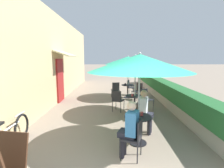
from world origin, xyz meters
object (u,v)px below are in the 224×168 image
at_px(cafe_chair_near_left, 141,115).
at_px(patio_umbrella_far, 129,60).
at_px(seated_patron_near_left, 145,110).
at_px(cafe_chair_mid_back, 118,99).
at_px(bicycle_leaning, 10,136).
at_px(cafe_chair_far_left, 130,86).
at_px(coffee_cup_mid, 133,95).
at_px(cafe_chair_far_right, 116,89).
at_px(cafe_chair_mid_right, 146,98).
at_px(patio_table_mid, 135,101).
at_px(patio_table_far, 128,89).
at_px(coffee_cup_far, 126,84).
at_px(patio_table_near, 139,125).
at_px(patio_umbrella_near, 140,63).
at_px(cafe_chair_far_back, 139,90).
at_px(seated_patron_near_right, 130,127).
at_px(cafe_chair_near_right, 135,135).
at_px(coffee_cup_near, 142,114).
at_px(cafe_chair_mid_left, 142,105).
at_px(patio_umbrella_mid, 136,61).

height_order(cafe_chair_near_left, patio_umbrella_far, patio_umbrella_far).
distance_m(seated_patron_near_left, cafe_chair_mid_back, 2.14).
bearing_deg(cafe_chair_near_left, bicycle_leaning, -51.47).
xyz_separation_m(cafe_chair_mid_back, cafe_chair_far_left, (0.82, 3.20, 0.00)).
xyz_separation_m(coffee_cup_mid, cafe_chair_far_right, (-0.59, 2.70, -0.23)).
bearing_deg(cafe_chair_near_left, cafe_chair_mid_right, -173.45).
xyz_separation_m(patio_table_mid, patio_table_far, (-0.02, 2.76, 0.00)).
bearing_deg(seated_patron_near_left, cafe_chair_mid_back, -139.55).
xyz_separation_m(seated_patron_near_left, patio_table_far, (-0.08, 4.55, -0.20)).
xyz_separation_m(cafe_chair_near_left, seated_patron_near_left, (0.10, -0.04, 0.17)).
bearing_deg(seated_patron_near_left, bicycle_leaning, -52.63).
bearing_deg(coffee_cup_far, patio_table_near, -90.68).
bearing_deg(patio_table_far, cafe_chair_mid_back, -104.08).
xyz_separation_m(patio_umbrella_near, cafe_chair_far_back, (0.69, 4.68, -1.50)).
relative_size(cafe_chair_mid_back, patio_table_far, 1.23).
height_order(seated_patron_near_right, coffee_cup_far, seated_patron_near_right).
xyz_separation_m(patio_umbrella_near, cafe_chair_near_right, (-0.17, -0.67, -1.50)).
xyz_separation_m(coffee_cup_near, cafe_chair_mid_right, (0.64, 2.82, -0.23)).
bearing_deg(coffee_cup_far, patio_umbrella_far, -14.21).
height_order(cafe_chair_mid_left, patio_table_far, cafe_chair_mid_left).
distance_m(seated_patron_near_left, coffee_cup_far, 4.59).
xyz_separation_m(cafe_chair_near_right, bicycle_leaning, (-2.85, 0.32, -0.16)).
bearing_deg(coffee_cup_near, patio_umbrella_near, -145.69).
relative_size(seated_patron_near_right, cafe_chair_far_left, 1.44).
distance_m(coffee_cup_near, cafe_chair_mid_left, 1.71).
distance_m(cafe_chair_near_right, bicycle_leaning, 2.88).
xyz_separation_m(cafe_chair_near_right, cafe_chair_mid_right, (0.91, 3.55, 0.00)).
height_order(coffee_cup_near, coffee_cup_far, same).
bearing_deg(coffee_cup_near, cafe_chair_mid_back, 101.62).
relative_size(cafe_chair_near_left, seated_patron_near_right, 0.70).
bearing_deg(cafe_chair_far_left, cafe_chair_near_left, 19.59).
distance_m(patio_table_near, patio_umbrella_near, 1.53).
distance_m(seated_patron_near_right, patio_table_mid, 3.10).
xyz_separation_m(cafe_chair_mid_right, coffee_cup_mid, (-0.62, -0.58, 0.23)).
bearing_deg(patio_umbrella_far, cafe_chair_mid_right, -76.82).
xyz_separation_m(cafe_chair_far_right, cafe_chair_far_back, (1.15, -0.32, 0.00)).
xyz_separation_m(seated_patron_near_right, patio_table_far, (0.48, 5.81, -0.20)).
bearing_deg(patio_umbrella_near, coffee_cup_far, 89.32).
bearing_deg(patio_umbrella_mid, bicycle_leaning, -139.59).
relative_size(patio_table_mid, patio_umbrella_far, 0.28).
height_order(patio_table_near, cafe_chair_far_back, cafe_chair_far_back).
relative_size(patio_table_mid, patio_umbrella_mid, 0.28).
bearing_deg(patio_table_near, patio_table_mid, 84.73).
height_order(seated_patron_near_right, cafe_chair_far_back, seated_patron_near_right).
bearing_deg(coffee_cup_mid, bicycle_leaning, -139.94).
distance_m(patio_umbrella_near, coffee_cup_mid, 2.63).
xyz_separation_m(seated_patron_near_right, patio_umbrella_far, (0.48, 5.81, 1.33)).
bearing_deg(cafe_chair_mid_back, cafe_chair_mid_left, -23.66).
bearing_deg(cafe_chair_mid_back, patio_table_mid, 6.34).
bearing_deg(coffee_cup_mid, patio_table_mid, 49.42).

